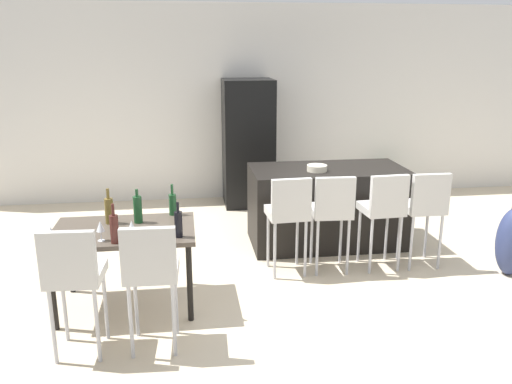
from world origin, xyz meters
TOP-DOWN VIEW (x-y plane):
  - ground_plane at (0.00, 0.00)m, footprint 10.00×10.00m
  - back_wall at (0.00, 3.00)m, footprint 10.00×0.12m
  - kitchen_island at (0.28, 0.82)m, footprint 1.80×0.89m
  - bar_chair_left at (-0.35, -0.01)m, footprint 0.42×0.42m
  - bar_chair_middle at (0.10, -0.01)m, footprint 0.42×0.42m
  - bar_chair_right at (0.65, -0.01)m, footprint 0.42×0.42m
  - bar_chair_far at (1.10, -0.01)m, footprint 0.40×0.40m
  - dining_table at (-1.93, -0.48)m, footprint 1.24×0.82m
  - dining_chair_near at (-2.22, -1.25)m, footprint 0.42×0.42m
  - dining_chair_far at (-1.65, -1.25)m, footprint 0.41×0.41m
  - wine_bottle_right at (-1.44, -0.75)m, footprint 0.07×0.07m
  - wine_bottle_near at (-2.07, -0.30)m, footprint 0.08×0.08m
  - wine_bottle_end at (-1.96, -0.81)m, footprint 0.07×0.07m
  - wine_bottle_far at (-1.81, -0.32)m, footprint 0.08×0.08m
  - wine_bottle_left at (-1.50, -0.13)m, footprint 0.07×0.07m
  - wine_glass_middle at (-2.08, -0.75)m, footprint 0.07×0.07m
  - wine_glass_corner at (-1.83, -0.78)m, footprint 0.07×0.07m
  - wine_glass_inner at (-2.45, -0.83)m, footprint 0.07×0.07m
  - refrigerator at (-0.44, 2.56)m, footprint 0.72×0.68m
  - fruit_bowl at (0.12, 0.70)m, footprint 0.23×0.23m
  - floor_vase at (1.92, -0.34)m, footprint 0.32×0.32m
  - potted_plant at (1.81, 2.55)m, footprint 0.34×0.34m

SIDE VIEW (x-z plane):
  - ground_plane at x=0.00m, z-range 0.00..0.00m
  - potted_plant at x=1.81m, z-range 0.04..0.58m
  - floor_vase at x=1.92m, z-range -0.08..0.82m
  - kitchen_island at x=0.28m, z-range 0.00..0.92m
  - dining_table at x=-1.93m, z-range 0.30..1.04m
  - bar_chair_left at x=-0.35m, z-range 0.17..1.22m
  - bar_chair_middle at x=0.10m, z-range 0.17..1.22m
  - bar_chair_right at x=0.65m, z-range 0.17..1.22m
  - bar_chair_far at x=1.10m, z-range 0.17..1.22m
  - dining_chair_near at x=-2.22m, z-range 0.17..1.22m
  - dining_chair_far at x=-1.65m, z-range 0.17..1.22m
  - wine_bottle_left at x=-1.50m, z-range 0.70..1.00m
  - wine_bottle_right at x=-1.44m, z-range 0.70..1.01m
  - wine_glass_middle at x=-2.08m, z-range 0.78..0.95m
  - wine_glass_corner at x=-1.83m, z-range 0.78..0.95m
  - wine_glass_inner at x=-2.45m, z-range 0.78..0.95m
  - wine_bottle_near at x=-2.07m, z-range 0.70..1.03m
  - wine_bottle_end at x=-1.96m, z-range 0.70..1.03m
  - wine_bottle_far at x=-1.81m, z-range 0.71..1.03m
  - refrigerator at x=-0.44m, z-range 0.00..1.84m
  - fruit_bowl at x=0.12m, z-range 0.92..0.99m
  - back_wall at x=0.00m, z-range 0.00..2.90m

